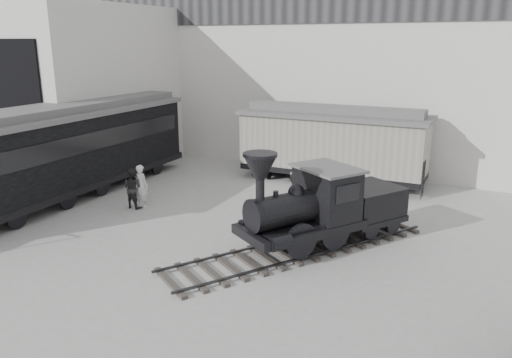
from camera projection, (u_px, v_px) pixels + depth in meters
The scene contains 8 objects.
ground at pixel (225, 275), 15.64m from camera, with size 90.00×90.00×0.00m, color #9E9E9B.
north_wall at pixel (361, 70), 27.10m from camera, with size 34.00×2.51×11.00m.
west_pavilion at pixel (94, 87), 29.26m from camera, with size 7.00×12.11×9.00m.
locomotive at pixel (318, 211), 17.52m from camera, with size 7.28×9.79×3.59m.
boxcar at pixel (332, 142), 25.57m from camera, with size 9.68×3.03×3.96m.
passenger_coach at pixel (71, 150), 23.15m from camera, with size 3.60×15.14×4.03m.
visitor_a at pixel (141, 186), 21.85m from camera, with size 0.70×0.46×1.92m, color silver.
visitor_b at pixel (133, 188), 21.78m from camera, with size 0.87×0.68×1.79m, color #232425.
Camera 1 is at (7.21, -12.35, 7.08)m, focal length 35.00 mm.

